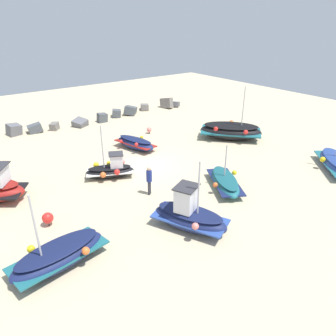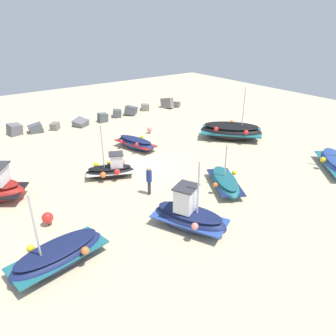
{
  "view_description": "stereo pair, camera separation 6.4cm",
  "coord_description": "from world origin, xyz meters",
  "px_view_note": "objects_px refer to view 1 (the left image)",
  "views": [
    {
      "loc": [
        -10.72,
        -16.65,
        9.16
      ],
      "look_at": [
        -0.24,
        -2.72,
        0.9
      ],
      "focal_mm": 34.18,
      "sensor_mm": 36.0,
      "label": 1
    },
    {
      "loc": [
        -10.67,
        -16.68,
        9.16
      ],
      "look_at": [
        -0.24,
        -2.72,
        0.9
      ],
      "focal_mm": 34.18,
      "sensor_mm": 36.0,
      "label": 2
    }
  ],
  "objects_px": {
    "fishing_boat_0": "(225,182)",
    "fishing_boat_1": "(231,131)",
    "fishing_boat_3": "(336,163)",
    "mooring_buoy_1": "(149,130)",
    "fishing_boat_5": "(59,255)",
    "fishing_boat_2": "(189,216)",
    "fishing_boat_6": "(135,143)",
    "mooring_buoy_0": "(48,218)",
    "fishing_boat_4": "(111,169)",
    "person_walking": "(149,179)"
  },
  "relations": [
    {
      "from": "fishing_boat_0",
      "to": "fishing_boat_4",
      "type": "relative_size",
      "value": 1.12
    },
    {
      "from": "fishing_boat_0",
      "to": "mooring_buoy_0",
      "type": "distance_m",
      "value": 9.89
    },
    {
      "from": "fishing_boat_0",
      "to": "fishing_boat_4",
      "type": "xyz_separation_m",
      "value": [
        -4.68,
        5.35,
        0.1
      ]
    },
    {
      "from": "fishing_boat_4",
      "to": "fishing_boat_5",
      "type": "bearing_deg",
      "value": -106.99
    },
    {
      "from": "fishing_boat_6",
      "to": "mooring_buoy_0",
      "type": "xyz_separation_m",
      "value": [
        -8.62,
        -5.98,
        -0.03
      ]
    },
    {
      "from": "fishing_boat_1",
      "to": "mooring_buoy_0",
      "type": "height_order",
      "value": "fishing_boat_1"
    },
    {
      "from": "fishing_boat_3",
      "to": "mooring_buoy_1",
      "type": "xyz_separation_m",
      "value": [
        -5.77,
        13.45,
        -0.14
      ]
    },
    {
      "from": "fishing_boat_1",
      "to": "mooring_buoy_1",
      "type": "relative_size",
      "value": 9.16
    },
    {
      "from": "fishing_boat_0",
      "to": "mooring_buoy_1",
      "type": "xyz_separation_m",
      "value": [
        1.87,
        10.78,
        -0.06
      ]
    },
    {
      "from": "fishing_boat_5",
      "to": "fishing_boat_0",
      "type": "bearing_deg",
      "value": -5.96
    },
    {
      "from": "fishing_boat_4",
      "to": "fishing_boat_6",
      "type": "bearing_deg",
      "value": 65.38
    },
    {
      "from": "fishing_boat_3",
      "to": "mooring_buoy_1",
      "type": "bearing_deg",
      "value": -113.59
    },
    {
      "from": "fishing_boat_1",
      "to": "mooring_buoy_0",
      "type": "bearing_deg",
      "value": 59.47
    },
    {
      "from": "fishing_boat_0",
      "to": "person_walking",
      "type": "bearing_deg",
      "value": -87.75
    },
    {
      "from": "fishing_boat_6",
      "to": "person_walking",
      "type": "height_order",
      "value": "person_walking"
    },
    {
      "from": "fishing_boat_2",
      "to": "fishing_boat_6",
      "type": "distance_m",
      "value": 10.72
    },
    {
      "from": "fishing_boat_5",
      "to": "mooring_buoy_0",
      "type": "xyz_separation_m",
      "value": [
        0.52,
        3.0,
        -0.07
      ]
    },
    {
      "from": "fishing_boat_0",
      "to": "mooring_buoy_0",
      "type": "height_order",
      "value": "fishing_boat_0"
    },
    {
      "from": "fishing_boat_5",
      "to": "fishing_boat_3",
      "type": "bearing_deg",
      "value": -15.86
    },
    {
      "from": "fishing_boat_0",
      "to": "fishing_boat_1",
      "type": "xyz_separation_m",
      "value": [
        6.45,
        5.59,
        0.29
      ]
    },
    {
      "from": "fishing_boat_3",
      "to": "fishing_boat_4",
      "type": "xyz_separation_m",
      "value": [
        -12.32,
        8.01,
        0.02
      ]
    },
    {
      "from": "person_walking",
      "to": "fishing_boat_1",
      "type": "bearing_deg",
      "value": 68.53
    },
    {
      "from": "mooring_buoy_0",
      "to": "fishing_boat_5",
      "type": "bearing_deg",
      "value": -99.89
    },
    {
      "from": "fishing_boat_1",
      "to": "person_walking",
      "type": "distance_m",
      "value": 11.02
    },
    {
      "from": "mooring_buoy_0",
      "to": "mooring_buoy_1",
      "type": "relative_size",
      "value": 1.26
    },
    {
      "from": "fishing_boat_3",
      "to": "fishing_boat_6",
      "type": "distance_m",
      "value": 14.05
    },
    {
      "from": "fishing_boat_4",
      "to": "fishing_boat_3",
      "type": "bearing_deg",
      "value": -7.38
    },
    {
      "from": "fishing_boat_0",
      "to": "fishing_boat_6",
      "type": "bearing_deg",
      "value": -144.09
    },
    {
      "from": "fishing_boat_6",
      "to": "mooring_buoy_1",
      "type": "distance_m",
      "value": 3.69
    },
    {
      "from": "fishing_boat_0",
      "to": "fishing_boat_6",
      "type": "height_order",
      "value": "fishing_boat_0"
    },
    {
      "from": "fishing_boat_5",
      "to": "mooring_buoy_1",
      "type": "distance_m",
      "value": 16.48
    },
    {
      "from": "fishing_boat_1",
      "to": "fishing_boat_5",
      "type": "bearing_deg",
      "value": 68.74
    },
    {
      "from": "fishing_boat_2",
      "to": "mooring_buoy_1",
      "type": "xyz_separation_m",
      "value": [
        6.14,
        12.54,
        -0.34
      ]
    },
    {
      "from": "fishing_boat_1",
      "to": "mooring_buoy_1",
      "type": "distance_m",
      "value": 6.93
    },
    {
      "from": "fishing_boat_0",
      "to": "mooring_buoy_1",
      "type": "distance_m",
      "value": 10.94
    },
    {
      "from": "fishing_boat_1",
      "to": "fishing_boat_5",
      "type": "height_order",
      "value": "fishing_boat_1"
    },
    {
      "from": "fishing_boat_3",
      "to": "fishing_boat_1",
      "type": "bearing_deg",
      "value": -128.55
    },
    {
      "from": "fishing_boat_0",
      "to": "fishing_boat_1",
      "type": "distance_m",
      "value": 8.54
    },
    {
      "from": "fishing_boat_4",
      "to": "mooring_buoy_1",
      "type": "height_order",
      "value": "fishing_boat_4"
    },
    {
      "from": "fishing_boat_4",
      "to": "fishing_boat_6",
      "type": "relative_size",
      "value": 0.93
    },
    {
      "from": "fishing_boat_0",
      "to": "fishing_boat_1",
      "type": "relative_size",
      "value": 0.76
    },
    {
      "from": "mooring_buoy_0",
      "to": "fishing_boat_2",
      "type": "bearing_deg",
      "value": -38.4
    },
    {
      "from": "fishing_boat_1",
      "to": "person_walking",
      "type": "height_order",
      "value": "fishing_boat_1"
    },
    {
      "from": "fishing_boat_3",
      "to": "mooring_buoy_1",
      "type": "height_order",
      "value": "fishing_boat_3"
    },
    {
      "from": "mooring_buoy_1",
      "to": "fishing_boat_1",
      "type": "bearing_deg",
      "value": -48.63
    },
    {
      "from": "fishing_boat_2",
      "to": "fishing_boat_4",
      "type": "relative_size",
      "value": 1.15
    },
    {
      "from": "fishing_boat_4",
      "to": "mooring_buoy_0",
      "type": "xyz_separation_m",
      "value": [
        -4.9,
        -2.89,
        -0.07
      ]
    },
    {
      "from": "fishing_boat_2",
      "to": "person_walking",
      "type": "xyz_separation_m",
      "value": [
        0.28,
        3.8,
        0.3
      ]
    },
    {
      "from": "fishing_boat_0",
      "to": "fishing_boat_2",
      "type": "distance_m",
      "value": 4.62
    },
    {
      "from": "fishing_boat_3",
      "to": "mooring_buoy_1",
      "type": "relative_size",
      "value": 7.71
    }
  ]
}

